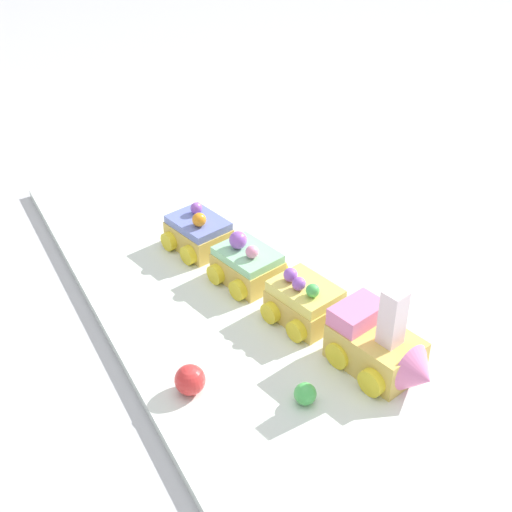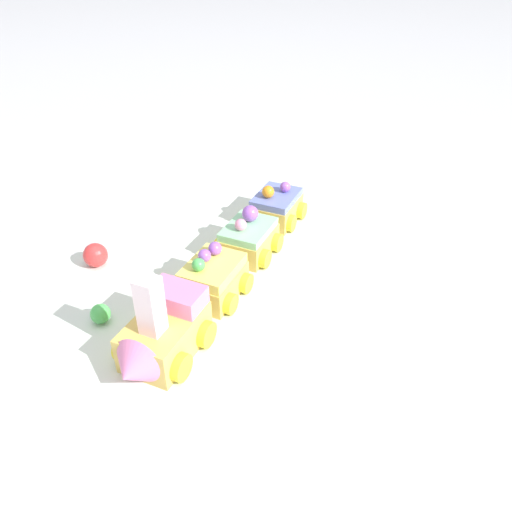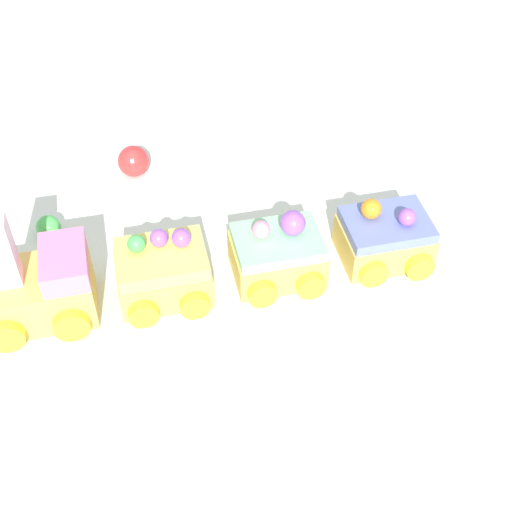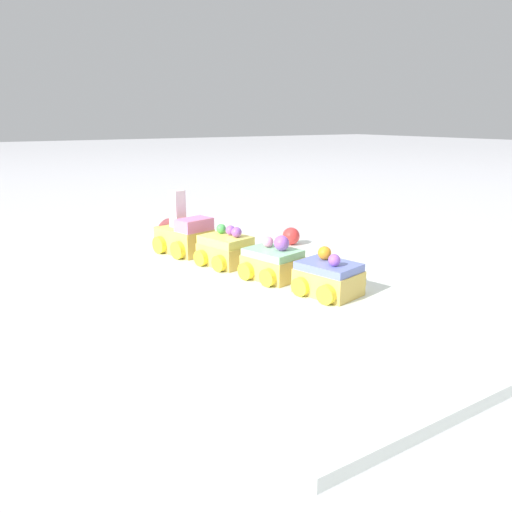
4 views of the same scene
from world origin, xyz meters
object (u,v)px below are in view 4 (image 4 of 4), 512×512
cake_train_locomotive (181,235)px  gumball_green (228,238)px  cake_car_blueberry (328,278)px  cake_car_mint (273,263)px  gumball_red (291,236)px  cake_car_lemon (226,250)px

cake_train_locomotive → gumball_green: 0.09m
cake_car_blueberry → gumball_green: (0.29, -0.02, -0.01)m
gumball_green → cake_car_blueberry: bearing=175.9°
cake_car_mint → gumball_red: (0.14, -0.13, -0.01)m
cake_car_mint → gumball_red: size_ratio=2.83×
gumball_green → cake_train_locomotive: bearing=92.5°
cake_car_blueberry → gumball_red: bearing=-39.3°
cake_car_mint → cake_car_blueberry: size_ratio=1.00×
cake_train_locomotive → cake_car_blueberry: 0.30m
cake_car_blueberry → gumball_red: 0.26m
cake_car_lemon → gumball_red: 0.16m
cake_train_locomotive → cake_car_lemon: 0.11m
cake_train_locomotive → gumball_red: cake_train_locomotive is taller
gumball_red → cake_car_mint: bearing=136.1°
cake_car_lemon → cake_car_blueberry: bearing=179.9°
cake_car_blueberry → cake_car_mint: bearing=-0.1°
gumball_green → gumball_red: bearing=-125.3°
cake_train_locomotive → cake_car_blueberry: cake_train_locomotive is taller
gumball_green → gumball_red: gumball_red is taller
gumball_red → cake_train_locomotive: bearing=71.6°
cake_train_locomotive → gumball_green: (0.00, -0.09, -0.02)m
gumball_red → cake_car_lemon: bearing=106.2°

